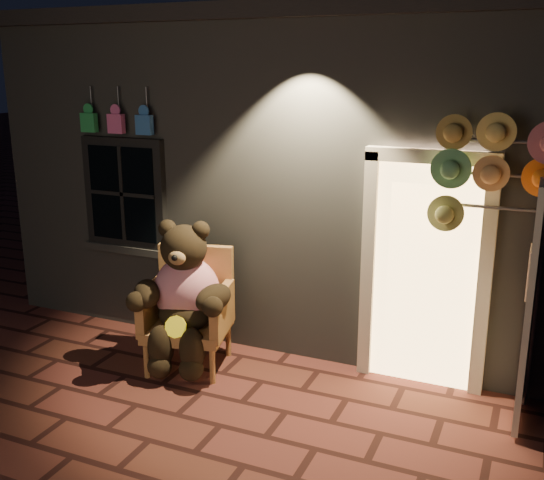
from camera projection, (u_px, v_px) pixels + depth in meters
The scene contains 5 objects.
ground at pixel (220, 426), 5.27m from camera, with size 60.00×60.00×0.00m, color #592622.
shop_building at pixel (360, 156), 8.34m from camera, with size 7.30×5.95×3.51m.
wicker_armchair at pixel (190, 308), 6.26m from camera, with size 0.93×0.87×1.16m.
teddy_bear at pixel (184, 296), 6.07m from camera, with size 1.01×0.89×1.43m.
hat_rack at pixel (511, 169), 5.08m from camera, with size 1.41×0.22×2.50m.
Camera 1 is at (2.26, -4.12, 2.88)m, focal length 42.00 mm.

